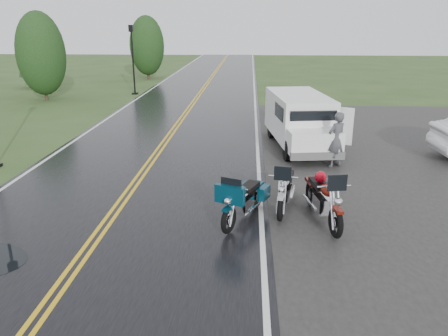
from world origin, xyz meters
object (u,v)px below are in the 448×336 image
motorcycle_teal (229,209)px  motorcycle_silver (281,197)px  lamp_post_far_left (133,60)px  motorcycle_red (337,211)px  van_white (289,132)px  person_at_van (336,140)px

motorcycle_teal → motorcycle_silver: size_ratio=0.98×
motorcycle_silver → lamp_post_far_left: (-8.74, 20.01, 1.64)m
motorcycle_red → motorcycle_teal: bearing=168.7°
motorcycle_teal → van_white: size_ratio=0.42×
van_white → motorcycle_teal: bearing=-115.1°
motorcycle_teal → person_at_van: (3.37, 5.27, 0.28)m
motorcycle_red → motorcycle_silver: 1.44m
person_at_van → van_white: bearing=-53.9°
person_at_van → lamp_post_far_left: 18.97m
motorcycle_silver → van_white: bearing=94.2°
motorcycle_silver → person_at_van: size_ratio=1.22×
motorcycle_red → van_white: (-0.59, 5.92, 0.33)m
van_white → lamp_post_far_left: bearing=114.4°
motorcycle_red → lamp_post_far_left: (-9.92, 20.83, 1.59)m
motorcycle_teal → motorcycle_red: bearing=21.5°
motorcycle_silver → van_white: size_ratio=0.43×
person_at_van → lamp_post_far_left: lamp_post_far_left is taller
motorcycle_red → person_at_van: (0.95, 5.34, 0.22)m
motorcycle_red → van_white: size_ratio=0.46×
person_at_van → motorcycle_silver: bearing=31.4°
motorcycle_silver → lamp_post_far_left: size_ratio=0.49×
motorcycle_silver → motorcycle_teal: bearing=-138.1°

